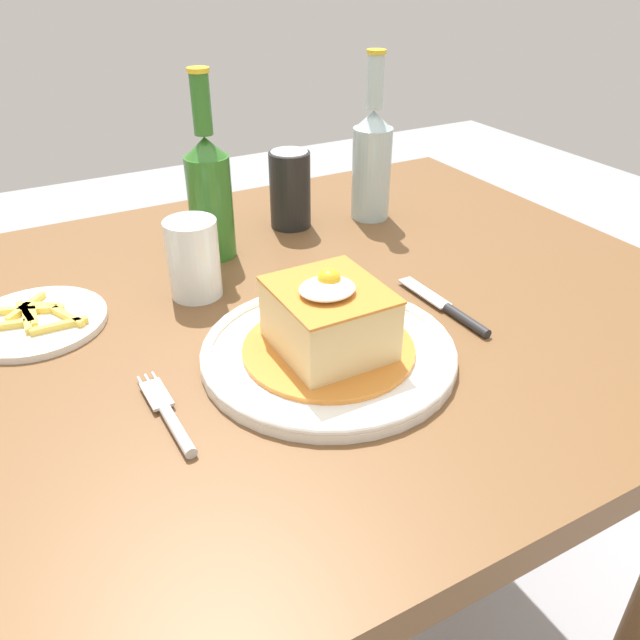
% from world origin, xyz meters
% --- Properties ---
extents(dining_table, '(1.16, 0.86, 0.76)m').
position_xyz_m(dining_table, '(0.00, 0.00, 0.64)').
color(dining_table, brown).
rests_on(dining_table, ground_plane).
extents(main_plate, '(0.29, 0.29, 0.02)m').
position_xyz_m(main_plate, '(0.02, -0.13, 0.77)').
color(main_plate, white).
rests_on(main_plate, dining_table).
extents(sandwich_meal, '(0.20, 0.20, 0.10)m').
position_xyz_m(sandwich_meal, '(0.02, -0.13, 0.81)').
color(sandwich_meal, orange).
rests_on(sandwich_meal, main_plate).
extents(fork, '(0.02, 0.14, 0.01)m').
position_xyz_m(fork, '(-0.18, -0.15, 0.77)').
color(fork, silver).
rests_on(fork, dining_table).
extents(knife, '(0.02, 0.17, 0.01)m').
position_xyz_m(knife, '(0.20, -0.13, 0.77)').
color(knife, '#262628').
rests_on(knife, dining_table).
extents(soda_can, '(0.07, 0.07, 0.12)m').
position_xyz_m(soda_can, '(0.15, 0.24, 0.82)').
color(soda_can, black).
rests_on(soda_can, dining_table).
extents(beer_bottle_clear, '(0.06, 0.06, 0.27)m').
position_xyz_m(beer_bottle_clear, '(0.28, 0.20, 0.86)').
color(beer_bottle_clear, '#ADC6CC').
rests_on(beer_bottle_clear, dining_table).
extents(beer_bottle_green, '(0.06, 0.06, 0.27)m').
position_xyz_m(beer_bottle_green, '(-0.00, 0.19, 0.86)').
color(beer_bottle_green, '#2D6B23').
rests_on(beer_bottle_green, dining_table).
extents(drinking_glass, '(0.07, 0.07, 0.10)m').
position_xyz_m(drinking_glass, '(-0.06, 0.08, 0.81)').
color(drinking_glass, gold).
rests_on(drinking_glass, dining_table).
extents(side_plate_fries, '(0.17, 0.17, 0.02)m').
position_xyz_m(side_plate_fries, '(-0.27, 0.11, 0.77)').
color(side_plate_fries, white).
rests_on(side_plate_fries, dining_table).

